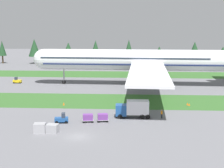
% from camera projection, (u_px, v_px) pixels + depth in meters
% --- Properties ---
extents(ground_plane, '(400.00, 400.00, 0.00)m').
position_uv_depth(ground_plane, '(78.00, 137.00, 57.09)').
color(ground_plane, slate).
extents(grass_strip_near, '(320.00, 16.39, 0.01)m').
position_uv_depth(grass_strip_near, '(95.00, 101.00, 83.72)').
color(grass_strip_near, '#336028').
rests_on(grass_strip_near, ground).
extents(grass_strip_far, '(320.00, 16.39, 0.01)m').
position_uv_depth(grass_strip_far, '(108.00, 74.00, 127.73)').
color(grass_strip_far, '#336028').
rests_on(grass_strip_far, ground).
extents(airliner, '(69.15, 84.68, 22.04)m').
position_uv_depth(airliner, '(144.00, 60.00, 103.53)').
color(airliner, white).
rests_on(airliner, ground).
extents(baggage_tug, '(2.78, 1.72, 1.97)m').
position_uv_depth(baggage_tug, '(62.00, 119.00, 64.87)').
color(baggage_tug, '#1E4C8E').
rests_on(baggage_tug, ground).
extents(cargo_dolly_lead, '(2.42, 1.85, 1.55)m').
position_uv_depth(cargo_dolly_lead, '(88.00, 117.00, 65.40)').
color(cargo_dolly_lead, '#A3A3A8').
rests_on(cargo_dolly_lead, ground).
extents(cargo_dolly_second, '(2.42, 1.85, 1.55)m').
position_uv_depth(cargo_dolly_second, '(103.00, 117.00, 65.71)').
color(cargo_dolly_second, '#A3A3A8').
rests_on(cargo_dolly_second, ground).
extents(catering_truck, '(6.99, 2.40, 3.58)m').
position_uv_depth(catering_truck, '(133.00, 108.00, 68.37)').
color(catering_truck, '#1E4C8E').
rests_on(catering_truck, ground).
extents(pushback_tractor, '(2.64, 1.39, 1.97)m').
position_uv_depth(pushback_tractor, '(17.00, 81.00, 108.45)').
color(pushback_tractor, yellow).
rests_on(pushback_tractor, ground).
extents(ground_crew_marshaller, '(0.36, 0.52, 1.74)m').
position_uv_depth(ground_crew_marshaller, '(162.00, 113.00, 68.18)').
color(ground_crew_marshaller, black).
rests_on(ground_crew_marshaller, ground).
extents(uld_container_0, '(2.14, 1.78, 1.74)m').
position_uv_depth(uld_container_0, '(40.00, 128.00, 58.85)').
color(uld_container_0, '#A3A3A8').
rests_on(uld_container_0, ground).
extents(uld_container_1, '(2.19, 1.85, 1.56)m').
position_uv_depth(uld_container_1, '(52.00, 129.00, 58.90)').
color(uld_container_1, '#A3A3A8').
rests_on(uld_container_1, ground).
extents(taxiway_marker_0, '(0.44, 0.44, 0.62)m').
position_uv_depth(taxiway_marker_0, '(187.00, 104.00, 79.22)').
color(taxiway_marker_0, orange).
rests_on(taxiway_marker_0, ground).
extents(taxiway_marker_1, '(0.44, 0.44, 0.68)m').
position_uv_depth(taxiway_marker_1, '(64.00, 104.00, 79.11)').
color(taxiway_marker_1, orange).
rests_on(taxiway_marker_1, ground).
extents(taxiway_marker_2, '(0.44, 0.44, 0.59)m').
position_uv_depth(taxiway_marker_2, '(189.00, 104.00, 78.57)').
color(taxiway_marker_2, orange).
rests_on(taxiway_marker_2, ground).
extents(distant_tree_line, '(169.05, 9.02, 12.82)m').
position_uv_depth(distant_tree_line, '(113.00, 49.00, 159.35)').
color(distant_tree_line, '#4C3823').
rests_on(distant_tree_line, ground).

